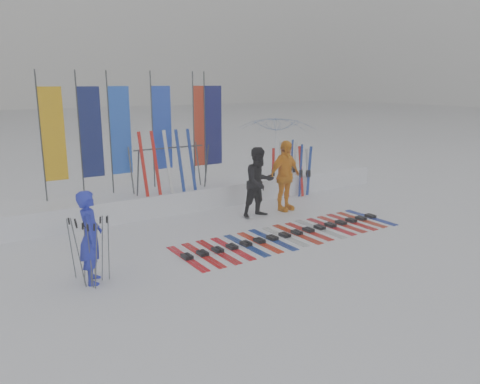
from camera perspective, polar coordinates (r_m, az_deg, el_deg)
ground at (r=9.84m, az=4.15°, el=-7.63°), size 120.00×120.00×0.00m
snow_bank at (r=13.53m, az=-7.66°, el=-0.55°), size 14.00×1.60×0.60m
person_blue at (r=8.67m, az=-17.77°, el=-5.26°), size 0.57×0.71×1.69m
person_black at (r=12.31m, az=2.36°, el=1.19°), size 0.92×0.73×1.86m
person_yellow at (r=12.97m, az=5.47°, el=1.98°), size 1.21×0.67×1.96m
tent_canopy at (r=16.42m, az=4.46°, el=5.18°), size 3.49×3.51×2.41m
ski_row at (r=11.04m, az=6.20°, el=-5.13°), size 5.58×1.70×0.07m
pole_cluster at (r=8.71m, az=-17.91°, el=-6.87°), size 0.66×0.82×1.25m
feather_flags at (r=13.06m, az=-11.71°, el=7.46°), size 5.06×0.17×3.20m
ski_rack at (r=12.80m, az=-8.58°, el=3.59°), size 2.04×0.80×1.23m
upright_skis at (r=15.04m, az=6.40°, el=2.76°), size 1.08×1.05×1.68m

